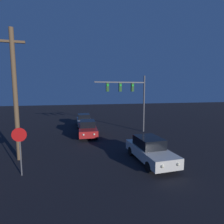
{
  "coord_description": "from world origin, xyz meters",
  "views": [
    {
      "loc": [
        -3.42,
        1.68,
        4.48
      ],
      "look_at": [
        0.0,
        15.4,
        2.78
      ],
      "focal_mm": 28.0,
      "sensor_mm": 36.0,
      "label": 1
    }
  ],
  "objects_px": {
    "car_far": "(84,120)",
    "utility_pole": "(15,94)",
    "car_near": "(150,150)",
    "traffic_signal_mast": "(130,93)",
    "stop_sign": "(20,142)",
    "car_mid": "(88,128)"
  },
  "relations": [
    {
      "from": "stop_sign",
      "to": "utility_pole",
      "type": "distance_m",
      "value": 3.56
    },
    {
      "from": "utility_pole",
      "to": "stop_sign",
      "type": "bearing_deg",
      "value": -73.75
    },
    {
      "from": "car_near",
      "to": "stop_sign",
      "type": "bearing_deg",
      "value": -1.06
    },
    {
      "from": "car_far",
      "to": "stop_sign",
      "type": "xyz_separation_m",
      "value": [
        -4.39,
        -12.56,
        1.05
      ]
    },
    {
      "from": "stop_sign",
      "to": "utility_pole",
      "type": "height_order",
      "value": "utility_pole"
    },
    {
      "from": "car_far",
      "to": "utility_pole",
      "type": "height_order",
      "value": "utility_pole"
    },
    {
      "from": "car_near",
      "to": "utility_pole",
      "type": "xyz_separation_m",
      "value": [
        -8.18,
        2.37,
        3.53
      ]
    },
    {
      "from": "traffic_signal_mast",
      "to": "car_far",
      "type": "bearing_deg",
      "value": 134.38
    },
    {
      "from": "traffic_signal_mast",
      "to": "utility_pole",
      "type": "distance_m",
      "value": 11.08
    },
    {
      "from": "car_far",
      "to": "stop_sign",
      "type": "relative_size",
      "value": 1.7
    },
    {
      "from": "car_near",
      "to": "car_far",
      "type": "distance_m",
      "value": 12.85
    },
    {
      "from": "car_mid",
      "to": "utility_pole",
      "type": "relative_size",
      "value": 0.54
    },
    {
      "from": "car_mid",
      "to": "traffic_signal_mast",
      "type": "distance_m",
      "value": 5.78
    },
    {
      "from": "car_near",
      "to": "stop_sign",
      "type": "distance_m",
      "value": 7.54
    },
    {
      "from": "car_near",
      "to": "traffic_signal_mast",
      "type": "bearing_deg",
      "value": -102.18
    },
    {
      "from": "traffic_signal_mast",
      "to": "stop_sign",
      "type": "xyz_separation_m",
      "value": [
        -8.92,
        -7.93,
        -2.41
      ]
    },
    {
      "from": "car_mid",
      "to": "car_near",
      "type": "bearing_deg",
      "value": 116.51
    },
    {
      "from": "utility_pole",
      "to": "car_near",
      "type": "bearing_deg",
      "value": -16.17
    },
    {
      "from": "car_near",
      "to": "traffic_signal_mast",
      "type": "xyz_separation_m",
      "value": [
        1.45,
        7.84,
        3.46
      ]
    },
    {
      "from": "car_near",
      "to": "utility_pole",
      "type": "bearing_deg",
      "value": -17.85
    },
    {
      "from": "stop_sign",
      "to": "traffic_signal_mast",
      "type": "bearing_deg",
      "value": 41.62
    },
    {
      "from": "car_far",
      "to": "traffic_signal_mast",
      "type": "relative_size",
      "value": 0.72
    }
  ]
}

